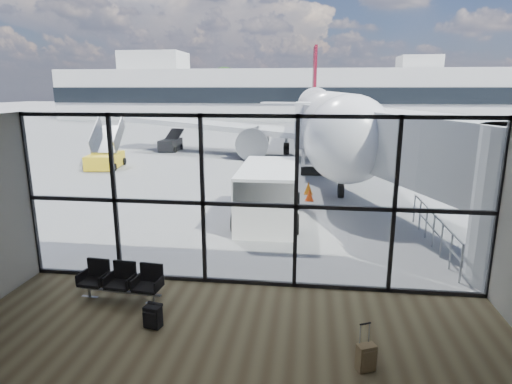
% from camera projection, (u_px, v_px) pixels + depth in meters
% --- Properties ---
extents(ground, '(220.00, 220.00, 0.00)m').
position_uv_depth(ground, '(298.00, 133.00, 49.98)').
color(ground, slate).
rests_on(ground, ground).
extents(lounge_shell, '(12.02, 8.01, 4.51)m').
position_uv_depth(lounge_shell, '(201.00, 262.00, 6.18)').
color(lounge_shell, brown).
rests_on(lounge_shell, ground).
extents(glass_curtain_wall, '(12.10, 0.12, 4.50)m').
position_uv_depth(glass_curtain_wall, '(249.00, 203.00, 10.90)').
color(glass_curtain_wall, white).
rests_on(glass_curtain_wall, ground).
extents(jet_bridge, '(8.00, 16.50, 4.33)m').
position_uv_depth(jet_bridge, '(396.00, 148.00, 16.99)').
color(jet_bridge, '#9A9D9F').
rests_on(jet_bridge, ground).
extents(apron_railing, '(0.06, 5.46, 1.11)m').
position_uv_depth(apron_railing, '(434.00, 226.00, 13.95)').
color(apron_railing, gray).
rests_on(apron_railing, ground).
extents(far_terminal, '(80.00, 12.20, 11.00)m').
position_uv_depth(far_terminal, '(299.00, 94.00, 70.23)').
color(far_terminal, '#AEADA9').
rests_on(far_terminal, ground).
extents(tree_0, '(4.95, 4.95, 7.12)m').
position_uv_depth(tree_0, '(77.00, 90.00, 85.26)').
color(tree_0, '#382619').
rests_on(tree_0, ground).
extents(tree_1, '(5.61, 5.61, 8.07)m').
position_uv_depth(tree_1, '(105.00, 87.00, 84.37)').
color(tree_1, '#382619').
rests_on(tree_1, ground).
extents(tree_2, '(6.27, 6.27, 9.03)m').
position_uv_depth(tree_2, '(134.00, 84.00, 83.49)').
color(tree_2, '#382619').
rests_on(tree_2, ground).
extents(tree_3, '(4.95, 4.95, 7.12)m').
position_uv_depth(tree_3, '(164.00, 91.00, 83.04)').
color(tree_3, '#382619').
rests_on(tree_3, ground).
extents(tree_4, '(5.61, 5.61, 8.07)m').
position_uv_depth(tree_4, '(194.00, 87.00, 82.16)').
color(tree_4, '#382619').
rests_on(tree_4, ground).
extents(tree_5, '(6.27, 6.27, 9.03)m').
position_uv_depth(tree_5, '(225.00, 84.00, 81.28)').
color(tree_5, '#382619').
rests_on(tree_5, ground).
extents(seating_row, '(2.11, 0.75, 0.94)m').
position_uv_depth(seating_row, '(122.00, 279.00, 10.53)').
color(seating_row, gray).
rests_on(seating_row, ground).
extents(backpack, '(0.40, 0.39, 0.54)m').
position_uv_depth(backpack, '(153.00, 317.00, 9.29)').
color(backpack, black).
rests_on(backpack, ground).
extents(suitcase, '(0.39, 0.34, 0.92)m').
position_uv_depth(suitcase, '(366.00, 357.00, 7.86)').
color(suitcase, brown).
rests_on(suitcase, ground).
extents(airliner, '(32.53, 37.67, 9.70)m').
position_uv_depth(airliner, '(323.00, 116.00, 33.73)').
color(airliner, silver).
rests_on(airliner, ground).
extents(service_van, '(2.51, 5.01, 2.16)m').
position_uv_depth(service_van, '(269.00, 193.00, 16.61)').
color(service_van, white).
rests_on(service_van, ground).
extents(belt_loader, '(1.47, 3.63, 1.67)m').
position_uv_depth(belt_loader, '(171.00, 144.00, 35.63)').
color(belt_loader, black).
rests_on(belt_loader, ground).
extents(mobile_stairs, '(2.38, 3.90, 2.59)m').
position_uv_depth(mobile_stairs, '(106.00, 158.00, 27.98)').
color(mobile_stairs, yellow).
rests_on(mobile_stairs, ground).
extents(traffic_cone_a, '(0.43, 0.43, 0.62)m').
position_uv_depth(traffic_cone_a, '(308.00, 188.00, 21.10)').
color(traffic_cone_a, '#CF690A').
rests_on(traffic_cone_a, ground).
extents(traffic_cone_b, '(0.39, 0.39, 0.56)m').
position_uv_depth(traffic_cone_b, '(309.00, 195.00, 19.85)').
color(traffic_cone_b, '#FF460D').
rests_on(traffic_cone_b, ground).
extents(traffic_cone_c, '(0.40, 0.40, 0.58)m').
position_uv_depth(traffic_cone_c, '(365.00, 166.00, 27.14)').
color(traffic_cone_c, '#FB430D').
rests_on(traffic_cone_c, ground).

